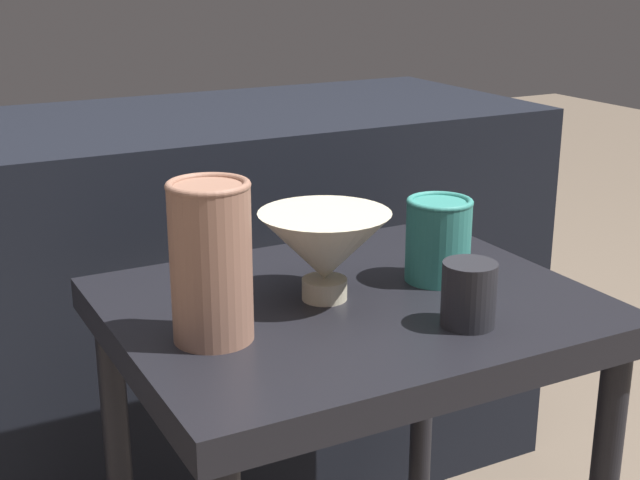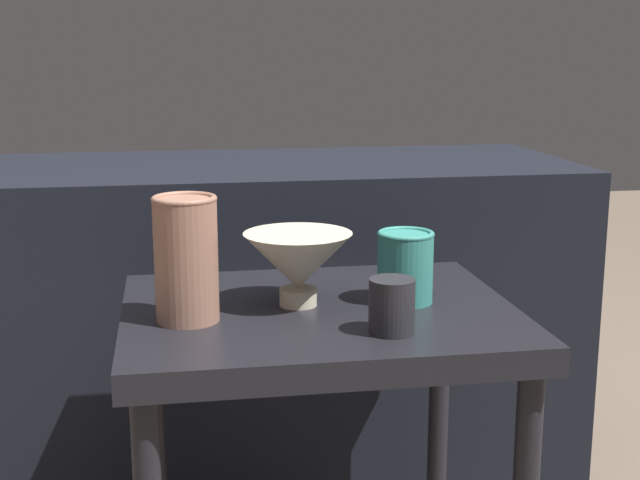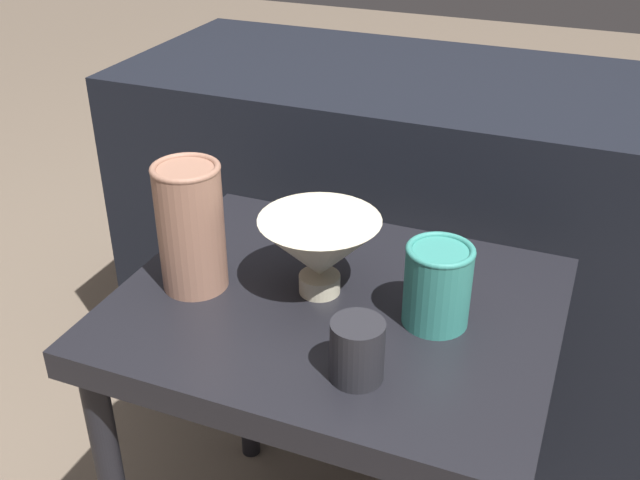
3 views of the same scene
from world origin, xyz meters
name	(u,v)px [view 2 (image 2 of 3)]	position (x,y,z in m)	size (l,w,h in m)	color
table	(319,355)	(0.00, 0.00, 0.48)	(0.57, 0.46, 0.55)	black
couch_backdrop	(275,324)	(0.00, 0.56, 0.35)	(1.23, 0.50, 0.69)	black
bowl	(298,262)	(-0.03, 0.01, 0.62)	(0.16, 0.16, 0.11)	beige
vase_textured_left	(186,258)	(-0.19, -0.03, 0.64)	(0.09, 0.09, 0.18)	#996B56
vase_colorful_right	(405,266)	(0.13, 0.01, 0.61)	(0.08, 0.08, 0.11)	teal
cup	(392,306)	(0.08, -0.13, 0.59)	(0.06, 0.06, 0.07)	#232328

